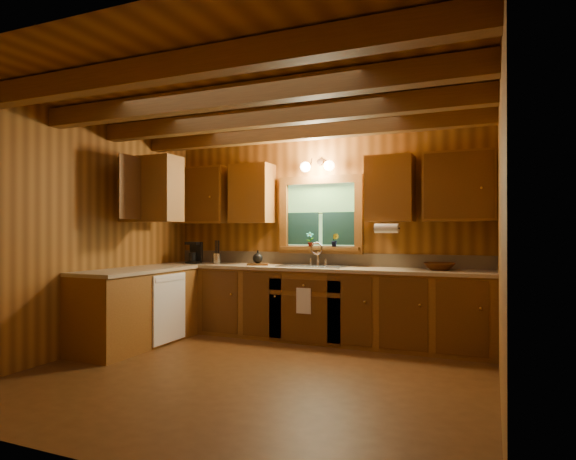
% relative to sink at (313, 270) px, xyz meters
% --- Properties ---
extents(room, '(4.20, 4.20, 4.20)m').
position_rel_sink_xyz_m(room, '(0.00, -1.60, 0.44)').
color(room, '#4F2F13').
rests_on(room, ground).
extents(ceiling_beams, '(4.20, 2.54, 0.18)m').
position_rel_sink_xyz_m(ceiling_beams, '(0.00, -1.60, 1.63)').
color(ceiling_beams, brown).
rests_on(ceiling_beams, room).
extents(base_cabinets, '(4.20, 2.22, 0.86)m').
position_rel_sink_xyz_m(base_cabinets, '(-0.49, -0.32, -0.43)').
color(base_cabinets, brown).
rests_on(base_cabinets, ground).
extents(countertop, '(4.20, 2.24, 0.04)m').
position_rel_sink_xyz_m(countertop, '(-0.48, -0.31, 0.02)').
color(countertop, tan).
rests_on(countertop, base_cabinets).
extents(backsplash, '(4.20, 0.02, 0.16)m').
position_rel_sink_xyz_m(backsplash, '(0.00, 0.28, 0.12)').
color(backsplash, tan).
rests_on(backsplash, room).
extents(dishwasher_panel, '(0.02, 0.60, 0.80)m').
position_rel_sink_xyz_m(dishwasher_panel, '(-1.47, -0.92, -0.43)').
color(dishwasher_panel, white).
rests_on(dishwasher_panel, base_cabinets).
extents(upper_cabinets, '(4.19, 1.77, 0.78)m').
position_rel_sink_xyz_m(upper_cabinets, '(-0.56, -0.18, 0.98)').
color(upper_cabinets, brown).
rests_on(upper_cabinets, room).
extents(window, '(1.12, 0.08, 1.00)m').
position_rel_sink_xyz_m(window, '(0.00, 0.26, 0.67)').
color(window, brown).
rests_on(window, room).
extents(window_sill, '(1.06, 0.14, 0.04)m').
position_rel_sink_xyz_m(window_sill, '(0.00, 0.22, 0.26)').
color(window_sill, brown).
rests_on(window_sill, room).
extents(wall_sconce, '(0.45, 0.21, 0.17)m').
position_rel_sink_xyz_m(wall_sconce, '(0.00, 0.14, 1.31)').
color(wall_sconce, black).
rests_on(wall_sconce, room).
extents(paper_towel_roll, '(0.27, 0.11, 0.11)m').
position_rel_sink_xyz_m(paper_towel_roll, '(0.92, -0.07, 0.51)').
color(paper_towel_roll, white).
rests_on(paper_towel_roll, upper_cabinets).
extents(dish_towel, '(0.18, 0.01, 0.30)m').
position_rel_sink_xyz_m(dish_towel, '(0.00, -0.34, -0.34)').
color(dish_towel, white).
rests_on(dish_towel, base_cabinets).
extents(sink, '(0.82, 0.48, 0.43)m').
position_rel_sink_xyz_m(sink, '(0.00, 0.00, 0.00)').
color(sink, silver).
rests_on(sink, countertop).
extents(coffee_maker, '(0.17, 0.21, 0.29)m').
position_rel_sink_xyz_m(coffee_maker, '(-1.70, -0.07, 0.19)').
color(coffee_maker, black).
rests_on(coffee_maker, countertop).
extents(utensil_crock, '(0.11, 0.11, 0.32)m').
position_rel_sink_xyz_m(utensil_crock, '(-1.38, -0.01, 0.12)').
color(utensil_crock, silver).
rests_on(utensil_crock, countertop).
extents(cutting_board, '(0.32, 0.28, 0.02)m').
position_rel_sink_xyz_m(cutting_board, '(-0.75, -0.05, 0.06)').
color(cutting_board, '#543012').
rests_on(cutting_board, countertop).
extents(teakettle, '(0.13, 0.13, 0.17)m').
position_rel_sink_xyz_m(teakettle, '(-0.75, -0.05, 0.13)').
color(teakettle, black).
rests_on(teakettle, cutting_board).
extents(wicker_basket, '(0.35, 0.35, 0.08)m').
position_rel_sink_xyz_m(wicker_basket, '(1.49, 0.03, 0.09)').
color(wicker_basket, '#48230C').
rests_on(wicker_basket, countertop).
extents(potted_plant_left, '(0.12, 0.10, 0.19)m').
position_rel_sink_xyz_m(potted_plant_left, '(-0.12, 0.19, 0.38)').
color(potted_plant_left, '#543012').
rests_on(potted_plant_left, window_sill).
extents(potted_plant_right, '(0.10, 0.09, 0.17)m').
position_rel_sink_xyz_m(potted_plant_right, '(0.22, 0.20, 0.37)').
color(potted_plant_right, '#543012').
rests_on(potted_plant_right, window_sill).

